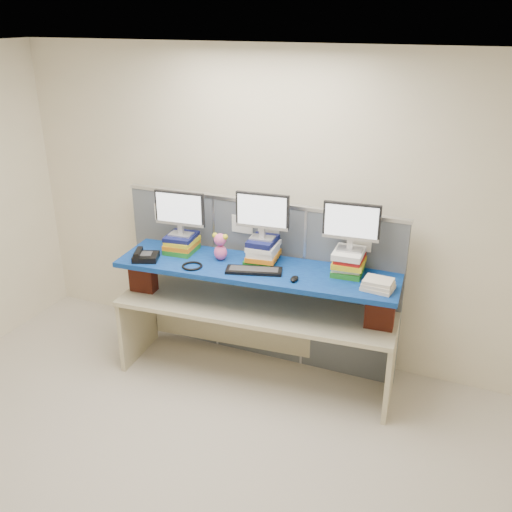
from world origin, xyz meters
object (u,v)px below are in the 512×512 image
at_px(monitor_left, 180,211).
at_px(monitor_center, 262,213).
at_px(desk_phone, 145,256).
at_px(blue_board, 256,269).
at_px(keyboard, 254,270).
at_px(desk, 256,320).
at_px(monitor_right, 351,224).

xyz_separation_m(monitor_left, monitor_center, (0.74, 0.06, 0.06)).
bearing_deg(monitor_center, desk_phone, -164.31).
relative_size(blue_board, monitor_center, 5.23).
bearing_deg(monitor_left, monitor_center, -0.00).
distance_m(monitor_center, keyboard, 0.47).
bearing_deg(blue_board, keyboard, -81.70).
distance_m(blue_board, monitor_center, 0.47).
bearing_deg(desk, monitor_center, 82.74).
relative_size(monitor_center, desk_phone, 1.73).
bearing_deg(blue_board, monitor_right, 9.02).
height_order(monitor_left, desk_phone, monitor_left).
distance_m(monitor_left, keyboard, 0.86).
bearing_deg(keyboard, monitor_right, 4.76).
xyz_separation_m(desk, monitor_left, (-0.74, 0.06, 0.87)).
height_order(desk, monitor_center, monitor_center).
xyz_separation_m(desk, blue_board, (-0.00, 0.00, 0.48)).
bearing_deg(desk, monitor_right, 9.02).
relative_size(blue_board, monitor_right, 5.23).
height_order(monitor_left, monitor_center, monitor_center).
xyz_separation_m(desk, keyboard, (0.02, -0.10, 0.51)).
bearing_deg(monitor_left, desk_phone, -128.89).
relative_size(desk, monitor_left, 5.38).
distance_m(desk, blue_board, 0.48).
height_order(blue_board, monitor_center, monitor_center).
distance_m(desk, keyboard, 0.52).
bearing_deg(monitor_right, desk_phone, -170.93).
height_order(desk, desk_phone, desk_phone).
relative_size(monitor_right, keyboard, 0.94).
bearing_deg(desk, desk_phone, -170.88).
distance_m(desk, monitor_right, 1.19).
bearing_deg(monitor_left, monitor_right, 0.00).
relative_size(monitor_left, desk_phone, 1.73).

